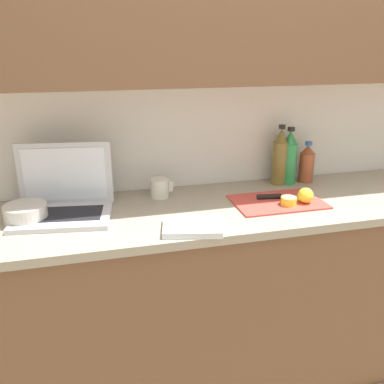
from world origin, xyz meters
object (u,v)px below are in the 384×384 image
lemon_whole_beside (305,195)px  measuring_cup (160,188)px  cutting_board (278,202)px  lemon_half_cut (289,201)px  bottle_green_soda (307,164)px  bowl_white (26,213)px  knife (276,197)px  bottle_water_clear (280,157)px  bottle_oil_tall (289,158)px  laptop (64,199)px

lemon_whole_beside → measuring_cup: measuring_cup is taller
cutting_board → lemon_half_cut: size_ratio=5.85×
bottle_green_soda → bowl_white: (-1.32, -0.18, -0.06)m
knife → lemon_half_cut: (0.02, -0.08, 0.01)m
bottle_water_clear → lemon_half_cut: bearing=-106.9°
measuring_cup → bowl_white: measuring_cup is taller
bottle_oil_tall → measuring_cup: 0.66m
lemon_half_cut → bottle_green_soda: (0.24, 0.29, 0.07)m
bottle_water_clear → measuring_cup: 0.62m
knife → bowl_white: size_ratio=1.67×
lemon_half_cut → measuring_cup: (-0.52, 0.25, 0.02)m
laptop → bottle_green_soda: size_ratio=2.01×
laptop → bottle_green_soda: 1.18m
bottle_water_clear → knife: bearing=-117.1°
lemon_whole_beside → bottle_oil_tall: (0.06, 0.28, 0.09)m
bottle_green_soda → bowl_white: size_ratio=1.25×
knife → bottle_green_soda: bearing=46.3°
cutting_board → lemon_whole_beside: size_ratio=5.84×
bottle_water_clear → bowl_white: (-1.16, -0.18, -0.10)m
laptop → cutting_board: laptop is taller
knife → bottle_oil_tall: 0.28m
bowl_white → bottle_green_soda: bearing=8.0°
lemon_whole_beside → bowl_white: lemon_whole_beside is taller
lemon_half_cut → measuring_cup: measuring_cup is taller
bottle_water_clear → bottle_oil_tall: bearing=0.0°
lemon_half_cut → bowl_white: (-1.08, 0.10, 0.01)m
knife → bowl_white: 1.06m
bottle_green_soda → bowl_white: bearing=-172.0°
bottle_green_soda → bottle_oil_tall: 0.11m
laptop → bowl_white: (-0.14, -0.05, -0.03)m
lemon_half_cut → laptop: bearing=170.7°
cutting_board → laptop: bearing=173.5°
bottle_oil_tall → bottle_water_clear: (-0.05, 0.00, 0.01)m
lemon_half_cut → bottle_oil_tall: bearing=64.6°
cutting_board → bottle_water_clear: 0.29m
knife → lemon_whole_beside: (0.10, -0.08, 0.03)m
laptop → bottle_water_clear: bottle_water_clear is taller
bottle_green_soda → bottle_oil_tall: bottle_oil_tall is taller
laptop → bowl_white: bearing=-153.1°
cutting_board → lemon_whole_beside: bearing=-24.0°
bottle_green_soda → lemon_whole_beside: bearing=-119.0°
knife → bowl_white: bowl_white is taller
lemon_half_cut → bottle_green_soda: bottle_green_soda is taller
knife → lemon_whole_beside: 0.13m
knife → bottle_oil_tall: size_ratio=0.97×
measuring_cup → bottle_oil_tall: bearing=3.6°
bowl_white → measuring_cup: bearing=14.5°
laptop → bottle_oil_tall: bearing=14.9°
bottle_water_clear → measuring_cup: bearing=-176.2°
laptop → bottle_green_soda: (1.17, 0.13, 0.03)m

